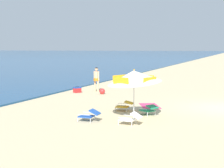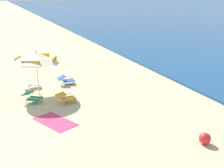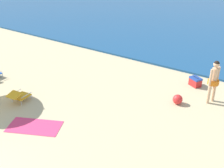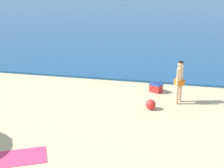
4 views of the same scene
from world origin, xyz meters
name	(u,v)px [view 3 (image 3 of 4)]	position (x,y,z in m)	size (l,w,h in m)	color
lounge_chair_spare_folded	(19,96)	(-2.51, 4.82, 0.28)	(0.64, 0.91, 0.49)	gold
person_standing_near_shore	(214,79)	(3.70, 9.09, 1.01)	(0.43, 0.49, 1.74)	#D8A87F
cooler_box	(195,82)	(2.73, 10.13, 0.20)	(0.60, 0.55, 0.43)	red
beach_ball	(178,99)	(2.69, 8.22, 0.19)	(0.38, 0.38, 0.38)	red
beach_towel	(34,127)	(-0.73, 4.00, 0.01)	(0.90, 1.80, 0.01)	#DB3866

